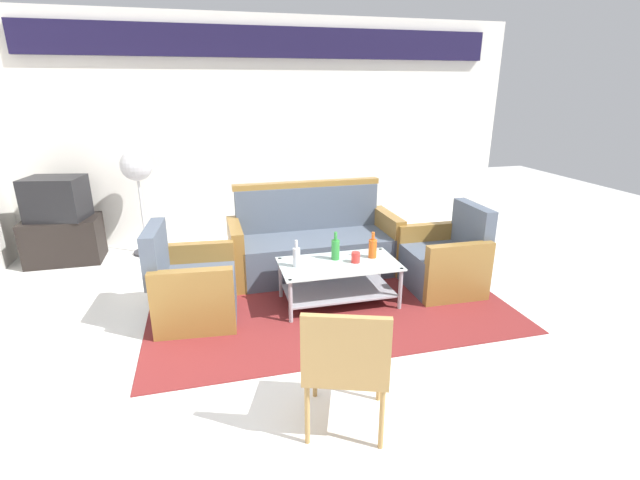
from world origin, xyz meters
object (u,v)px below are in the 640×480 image
(couch, at_px, (314,245))
(wicker_chair, at_px, (346,360))
(cup, at_px, (356,257))
(bottle_green, at_px, (335,249))
(television, at_px, (56,198))
(coffee_table, at_px, (339,277))
(bottle_clear, at_px, (296,257))
(armchair_left, at_px, (192,288))
(armchair_right, at_px, (444,262))
(tv_stand, at_px, (64,240))
(bottle_orange, at_px, (373,248))
(pedestal_fan, at_px, (137,172))

(couch, distance_m, wicker_chair, 2.45)
(cup, bearing_deg, couch, 104.12)
(bottle_green, bearing_deg, television, 148.01)
(coffee_table, bearing_deg, couch, 93.59)
(bottle_clear, bearing_deg, coffee_table, -2.72)
(couch, bearing_deg, television, -21.48)
(armchair_left, xyz_separation_m, wicker_chair, (0.88, -1.67, 0.21))
(armchair_left, relative_size, armchair_right, 1.00)
(bottle_green, height_order, cup, bottle_green)
(couch, xyz_separation_m, armchair_left, (-1.27, -0.75, -0.03))
(couch, distance_m, tv_stand, 2.93)
(armchair_left, distance_m, bottle_green, 1.34)
(bottle_green, bearing_deg, armchair_right, -1.81)
(cup, bearing_deg, bottle_orange, 22.57)
(wicker_chair, bearing_deg, pedestal_fan, 132.25)
(bottle_clear, relative_size, tv_stand, 0.32)
(armchair_left, relative_size, pedestal_fan, 0.67)
(couch, relative_size, pedestal_fan, 1.42)
(armchair_right, bearing_deg, couch, 59.03)
(cup, bearing_deg, coffee_table, 173.13)
(television, bearing_deg, wicker_chair, 135.08)
(armchair_left, xyz_separation_m, television, (-1.47, 1.80, 0.47))
(television, relative_size, pedestal_fan, 0.53)
(television, distance_m, wicker_chair, 4.19)
(couch, relative_size, bottle_orange, 7.11)
(armchair_right, distance_m, coffee_table, 1.13)
(cup, relative_size, television, 0.15)
(armchair_right, distance_m, bottle_green, 1.16)
(bottle_green, xyz_separation_m, bottle_orange, (0.36, -0.04, -0.01))
(coffee_table, relative_size, tv_stand, 1.38)
(bottle_green, relative_size, cup, 2.70)
(armchair_left, xyz_separation_m, cup, (1.48, -0.07, 0.17))
(bottle_clear, bearing_deg, cup, -3.89)
(bottle_clear, height_order, television, television)
(bottle_orange, xyz_separation_m, cup, (-0.20, -0.08, -0.05))
(armchair_left, height_order, bottle_green, armchair_left)
(cup, height_order, television, television)
(armchair_right, distance_m, bottle_orange, 0.81)
(couch, xyz_separation_m, wicker_chair, (-0.39, -2.41, 0.18))
(wicker_chair, bearing_deg, television, 143.77)
(cup, height_order, tv_stand, tv_stand)
(tv_stand, bearing_deg, bottle_orange, -29.53)
(armchair_right, distance_m, wicker_chair, 2.32)
(armchair_right, xyz_separation_m, pedestal_fan, (-3.04, 1.82, 0.73))
(pedestal_fan, height_order, wicker_chair, pedestal_fan)
(armchair_left, bearing_deg, wicker_chair, 32.40)
(armchair_right, relative_size, bottle_orange, 3.35)
(couch, xyz_separation_m, bottle_orange, (0.40, -0.73, 0.19))
(coffee_table, xyz_separation_m, bottle_clear, (-0.40, 0.02, 0.23))
(bottle_clear, bearing_deg, bottle_orange, 3.36)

